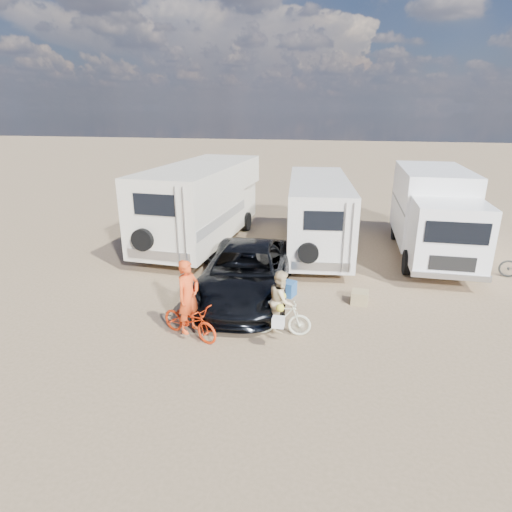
% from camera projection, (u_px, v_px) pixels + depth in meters
% --- Properties ---
extents(ground, '(140.00, 140.00, 0.00)m').
position_uv_depth(ground, '(299.00, 330.00, 11.14)').
color(ground, '#957A59').
rests_on(ground, ground).
extents(rv_main, '(2.99, 7.30, 2.90)m').
position_uv_depth(rv_main, '(318.00, 216.00, 16.85)').
color(rv_main, white).
rests_on(rv_main, ground).
extents(rv_left, '(3.19, 8.12, 3.30)m').
position_uv_depth(rv_left, '(202.00, 205.00, 17.83)').
color(rv_left, white).
rests_on(rv_left, ground).
extents(box_truck, '(2.47, 7.10, 3.27)m').
position_uv_depth(box_truck, '(434.00, 216.00, 16.15)').
color(box_truck, white).
rests_on(box_truck, ground).
extents(dark_suv, '(2.98, 5.79, 1.56)m').
position_uv_depth(dark_suv, '(246.00, 272.00, 12.93)').
color(dark_suv, black).
rests_on(dark_suv, ground).
extents(bike_man, '(1.83, 1.24, 0.91)m').
position_uv_depth(bike_man, '(190.00, 321.00, 10.69)').
color(bike_man, red).
rests_on(bike_man, ground).
extents(bike_woman, '(1.56, 0.54, 0.92)m').
position_uv_depth(bike_woman, '(281.00, 318.00, 10.80)').
color(bike_woman, beige).
rests_on(bike_woman, ground).
extents(rider_man, '(0.68, 0.80, 1.87)m').
position_uv_depth(rider_man, '(189.00, 303.00, 10.54)').
color(rider_man, '#E24517').
rests_on(rider_man, ground).
extents(rider_woman, '(0.64, 0.80, 1.56)m').
position_uv_depth(rider_woman, '(281.00, 307.00, 10.69)').
color(rider_woman, beige).
rests_on(rider_woman, ground).
extents(cooler, '(0.68, 0.57, 0.46)m').
position_uv_depth(cooler, '(286.00, 288.00, 13.17)').
color(cooler, '#245392').
rests_on(cooler, ground).
extents(crate, '(0.52, 0.52, 0.38)m').
position_uv_depth(crate, '(360.00, 297.00, 12.64)').
color(crate, '#9A865A').
rests_on(crate, ground).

